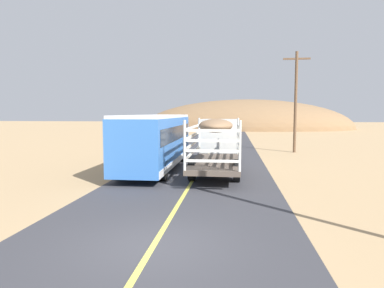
% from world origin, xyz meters
% --- Properties ---
extents(ground_plane, '(240.00, 240.00, 0.00)m').
position_xyz_m(ground_plane, '(0.00, 0.00, 0.00)').
color(ground_plane, tan).
extents(road_surface, '(8.00, 120.00, 0.02)m').
position_xyz_m(road_surface, '(0.00, 0.00, 0.01)').
color(road_surface, '#38383D').
rests_on(road_surface, ground).
extents(road_centre_line, '(0.16, 117.60, 0.00)m').
position_xyz_m(road_centre_line, '(0.00, 0.00, 0.02)').
color(road_centre_line, '#D8CC4C').
rests_on(road_centre_line, road_surface).
extents(livestock_truck, '(2.53, 9.70, 3.02)m').
position_xyz_m(livestock_truck, '(1.06, 12.85, 1.79)').
color(livestock_truck, silver).
rests_on(livestock_truck, road_surface).
extents(bus, '(2.54, 10.00, 3.21)m').
position_xyz_m(bus, '(-2.53, 11.36, 1.75)').
color(bus, '#3872C6').
rests_on(bus, road_surface).
extents(power_pole_mid, '(2.20, 0.24, 8.43)m').
position_xyz_m(power_pole_mid, '(7.13, 21.50, 4.51)').
color(power_pole_mid, brown).
rests_on(power_pole_mid, ground).
extents(distant_hill, '(44.19, 24.66, 12.32)m').
position_xyz_m(distant_hill, '(4.55, 65.08, 0.00)').
color(distant_hill, olive).
rests_on(distant_hill, ground).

